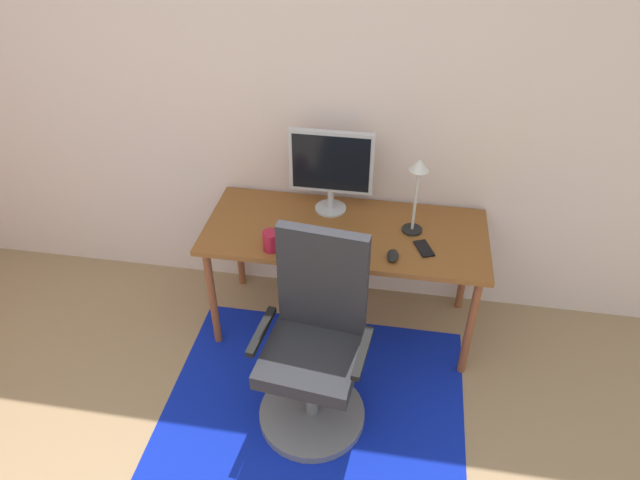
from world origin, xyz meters
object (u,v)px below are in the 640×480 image
at_px(cell_phone, 424,248).
at_px(keyboard, 325,252).
at_px(computer_mouse, 393,256).
at_px(desk_lamp, 418,182).
at_px(office_chair, 315,354).
at_px(coffee_cup, 271,241).
at_px(desk, 345,239).
at_px(monitor, 331,165).

bearing_deg(cell_phone, keyboard, 170.41).
bearing_deg(computer_mouse, desk_lamp, 71.02).
bearing_deg(keyboard, office_chair, -87.74).
distance_m(keyboard, computer_mouse, 0.35).
distance_m(keyboard, cell_phone, 0.52).
distance_m(computer_mouse, desk_lamp, 0.40).
height_order(coffee_cup, cell_phone, coffee_cup).
xyz_separation_m(desk, office_chair, (-0.06, -0.66, -0.23)).
xyz_separation_m(keyboard, cell_phone, (0.51, 0.12, -0.00)).
xyz_separation_m(desk, cell_phone, (0.43, -0.11, 0.07)).
relative_size(coffee_cup, office_chair, 0.10).
bearing_deg(desk, computer_mouse, -37.90).
distance_m(desk_lamp, office_chair, 1.02).
distance_m(computer_mouse, coffee_cup, 0.63).
bearing_deg(computer_mouse, office_chair, -126.42).
relative_size(cell_phone, office_chair, 0.13).
xyz_separation_m(computer_mouse, office_chair, (-0.33, -0.45, -0.31)).
bearing_deg(keyboard, computer_mouse, 2.42).
relative_size(desk, desk_lamp, 3.52).
height_order(coffee_cup, desk_lamp, desk_lamp).
height_order(desk, desk_lamp, desk_lamp).
xyz_separation_m(monitor, keyboard, (0.04, -0.41, -0.28)).
bearing_deg(office_chair, desk, 91.41).
xyz_separation_m(keyboard, coffee_cup, (-0.28, -0.01, 0.04)).
distance_m(keyboard, coffee_cup, 0.29).
bearing_deg(computer_mouse, desk, 142.10).
bearing_deg(desk, monitor, 120.50).
distance_m(cell_phone, desk_lamp, 0.35).
bearing_deg(desk_lamp, computer_mouse, -108.98).
xyz_separation_m(desk, keyboard, (-0.08, -0.23, 0.08)).
distance_m(coffee_cup, desk_lamp, 0.82).
bearing_deg(monitor, computer_mouse, -46.24).
height_order(keyboard, office_chair, office_chair).
relative_size(monitor, office_chair, 0.46).
relative_size(coffee_cup, cell_phone, 0.76).
bearing_deg(coffee_cup, desk_lamp, 21.65).
bearing_deg(cell_phone, office_chair, -154.30).
height_order(desk, keyboard, keyboard).
distance_m(desk, office_chair, 0.70).
relative_size(keyboard, cell_phone, 3.07).
relative_size(desk, computer_mouse, 14.93).
bearing_deg(monitor, keyboard, -85.13).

